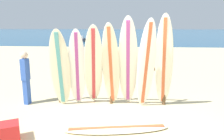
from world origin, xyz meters
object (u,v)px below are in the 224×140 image
surfboard_leaning_right (146,65)px  surfboard_leaning_center (111,66)px  surfboard_leaning_far_left (60,69)px  cooler_box (3,133)px  surfboard_lying_on_sand (117,129)px  small_boat_offshore (81,39)px  surfboard_rack (111,78)px  beachgoer_standing (26,76)px  surfboard_leaning_center_left (94,67)px  surfboard_leaning_center_right (128,64)px  surfboard_leaning_far_right (164,63)px  surfboard_leaning_left (77,68)px

surfboard_leaning_right → surfboard_leaning_center: bearing=175.0°
surfboard_leaning_far_left → cooler_box: (-0.59, -1.94, -0.91)m
surfboard_lying_on_sand → small_boat_offshore: (-6.16, 25.60, 0.22)m
surfboard_leaning_right → surfboard_rack: bearing=155.6°
beachgoer_standing → surfboard_leaning_center_left: bearing=-3.1°
surfboard_leaning_center → cooler_box: bearing=-135.0°
surfboard_lying_on_sand → beachgoer_standing: (-2.67, 1.47, 0.81)m
surfboard_leaning_far_left → surfboard_leaning_center_right: bearing=1.1°
surfboard_leaning_far_right → surfboard_leaning_center_right: bearing=-176.7°
surfboard_leaning_far_right → surfboard_leaning_center: bearing=-177.7°
surfboard_rack → surfboard_lying_on_sand: bearing=-81.6°
surfboard_leaning_right → cooler_box: (-2.90, -1.89, -1.04)m
surfboard_leaning_left → beachgoer_standing: (-1.51, 0.06, -0.24)m
surfboard_lying_on_sand → beachgoer_standing: 3.15m
surfboard_lying_on_sand → cooler_box: 2.30m
surfboard_leaning_right → small_boat_offshore: surfboard_leaning_right is taller
surfboard_rack → surfboard_leaning_right: (0.94, -0.43, 0.44)m
surfboard_leaning_center_right → cooler_box: bearing=-140.9°
surfboard_leaning_center_right → surfboard_leaning_right: surfboard_leaning_center_right is taller
surfboard_leaning_far_left → surfboard_lying_on_sand: 2.32m
surfboard_leaning_left → small_boat_offshore: (-4.99, 24.20, -0.83)m
surfboard_leaning_far_left → surfboard_leaning_right: bearing=-1.1°
surfboard_leaning_far_right → surfboard_lying_on_sand: 2.20m
surfboard_rack → small_boat_offshore: 24.65m
small_boat_offshore → surfboard_rack: bearing=-76.1°
surfboard_leaning_center → surfboard_leaning_far_right: bearing=2.3°
surfboard_leaning_center_right → small_boat_offshore: 25.12m
surfboard_leaning_center_right → beachgoer_standing: size_ratio=1.63×
surfboard_rack → surfboard_leaning_far_left: bearing=-164.4°
surfboard_leaning_far_left → surfboard_leaning_left: same height
surfboard_leaning_left → beachgoer_standing: 1.53m
surfboard_leaning_left → surfboard_leaning_center_right: (1.39, -0.08, 0.16)m
surfboard_leaning_center → surfboard_lying_on_sand: surfboard_leaning_center is taller
surfboard_leaning_center_right → surfboard_leaning_right: bearing=-9.9°
surfboard_lying_on_sand → cooler_box: bearing=-163.7°
surfboard_rack → surfboard_leaning_left: surfboard_leaning_left is taller
surfboard_leaning_far_right → surfboard_leaning_left: bearing=179.5°
surfboard_leaning_left → surfboard_leaning_far_right: 2.35m
surfboard_rack → surfboard_leaning_left: (-0.92, -0.27, 0.31)m
surfboard_leaning_far_right → surfboard_lying_on_sand: bearing=-130.3°
surfboard_leaning_left → surfboard_leaning_center_right: surfboard_leaning_center_right is taller
surfboard_leaning_right → surfboard_leaning_far_right: bearing=16.0°
surfboard_leaning_far_right → beachgoer_standing: 3.87m
surfboard_lying_on_sand → surfboard_leaning_right: bearing=60.9°
surfboard_leaning_far_left → surfboard_lying_on_sand: size_ratio=0.93×
surfboard_leaning_center_left → surfboard_leaning_center_right: bearing=-2.0°
surfboard_leaning_far_right → cooler_box: 4.09m
surfboard_leaning_far_left → surfboard_lying_on_sand: surfboard_leaning_far_left is taller
surfboard_leaning_center_left → surfboard_leaning_right: bearing=-4.7°
surfboard_leaning_far_left → small_boat_offshore: (-4.55, 24.31, -0.83)m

